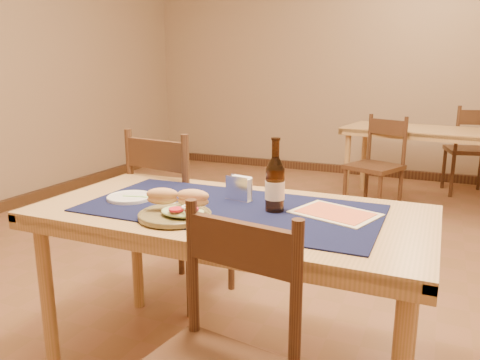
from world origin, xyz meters
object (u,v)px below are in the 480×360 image
at_px(main_table, 230,228).
at_px(back_table, 423,137).
at_px(napkin_holder, 239,189).
at_px(chair_main_far, 178,212).
at_px(sandwich_plate, 177,210).
at_px(beer_bottle, 275,184).

height_order(main_table, back_table, same).
distance_m(main_table, napkin_holder, 0.18).
relative_size(back_table, chair_main_far, 1.54).
distance_m(back_table, napkin_holder, 3.11).
distance_m(chair_main_far, sandwich_plate, 0.87).
relative_size(sandwich_plate, napkin_holder, 2.20).
bearing_deg(main_table, sandwich_plate, -123.42).
xyz_separation_m(back_table, chair_main_far, (-1.16, -2.65, -0.15)).
bearing_deg(sandwich_plate, beer_bottle, 36.45).
height_order(back_table, napkin_holder, napkin_holder).
relative_size(back_table, sandwich_plate, 5.45).
distance_m(chair_main_far, napkin_holder, 0.74).
bearing_deg(napkin_holder, beer_bottle, -23.37).
relative_size(beer_bottle, napkin_holder, 2.31).
distance_m(main_table, chair_main_far, 0.77).
height_order(chair_main_far, sandwich_plate, chair_main_far).
bearing_deg(beer_bottle, back_table, 82.47).
bearing_deg(back_table, beer_bottle, -97.53).
xyz_separation_m(sandwich_plate, napkin_holder, (0.12, 0.31, 0.02)).
bearing_deg(main_table, back_table, 79.34).
relative_size(sandwich_plate, beer_bottle, 0.96).
relative_size(main_table, chair_main_far, 1.61).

